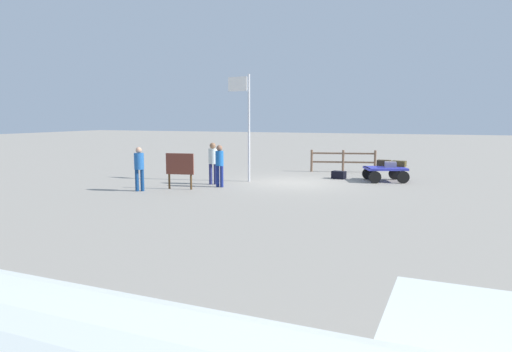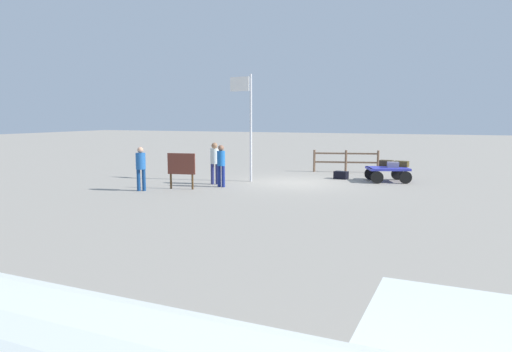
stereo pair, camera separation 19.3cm
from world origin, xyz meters
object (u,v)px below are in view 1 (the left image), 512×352
Objects in this scene: suitcase_navy at (399,164)px; luggage_cart at (385,171)px; suitcase_tan at (391,165)px; suitcase_dark at (339,175)px; flagpole at (246,116)px; suitcase_maroon at (384,163)px; worker_supervisor at (139,165)px; worker_lead at (219,163)px; worker_trailing at (213,159)px; signboard at (180,166)px.

luggage_cart is at bearing 46.25° from suitcase_navy.
suitcase_tan is at bearing 56.22° from suitcase_navy.
luggage_cart is 2.10m from suitcase_dark.
flagpole is (5.77, 2.14, 2.42)m from luggage_cart.
flagpole is at bearing 26.25° from suitcase_maroon.
worker_supervisor is at bearing 38.89° from suitcase_maroon.
worker_lead is at bearing 33.85° from luggage_cart.
worker_supervisor is 0.36× the size of flagpole.
flagpole reaches higher than luggage_cart.
suitcase_maroon is 0.36× the size of worker_supervisor.
suitcase_navy is at bearing -133.75° from luggage_cart.
worker_trailing is 1.04× the size of worker_supervisor.
suitcase_maroon is at bearing -7.18° from suitcase_navy.
worker_lead is (6.01, 4.76, 0.24)m from suitcase_maroon.
suitcase_navy is at bearing -144.95° from worker_lead.
suitcase_navy reaches higher than suitcase_dark.
flagpole is at bearing -100.18° from worker_lead.
suitcase_tan is 0.12× the size of flagpole.
worker_trailing is at bearing -111.01° from signboard.
flagpole is at bearing 23.20° from suitcase_navy.
suitcase_tan reaches higher than luggage_cart.
worker_supervisor is at bearing 44.33° from suitcase_dark.
worker_trailing is 0.38× the size of flagpole.
suitcase_tan is at bearing -157.40° from luggage_cart.
signboard is at bearing 68.99° from worker_trailing.
worker_lead reaches higher than suitcase_tan.
worker_lead is at bearing -139.88° from worker_supervisor.
flagpole reaches higher than worker_supervisor.
suitcase_maroon is 0.91× the size of suitcase_dark.
suitcase_dark is at bearing -133.41° from worker_lead.
suitcase_tan is 2.37m from suitcase_dark.
signboard is at bearing 35.18° from luggage_cart.
flagpole is (-0.94, -1.39, 1.82)m from worker_trailing.
suitcase_dark is 0.39× the size of worker_lead.
suitcase_maroon is at bearing -80.27° from luggage_cart.
signboard is (7.24, 5.83, 0.16)m from suitcase_maroon.
suitcase_dark is at bearing -141.40° from worker_trailing.
suitcase_dark is (2.30, -0.08, -0.58)m from suitcase_tan.
worker_lead is 1.63m from signboard.
suitcase_tan is 0.31× the size of worker_trailing.
luggage_cart is 9.00m from signboard.
flagpole reaches higher than suitcase_maroon.
worker_lead is at bearing 79.82° from flagpole.
worker_trailing is 2.47m from flagpole.
suitcase_dark is at bearing -4.89° from luggage_cart.
suitcase_navy is (-0.55, -0.57, 0.30)m from luggage_cart.
suitcase_maroon is 0.13× the size of flagpole.
worker_trailing is at bearing 27.73° from luggage_cart.
signboard reaches higher than luggage_cart.
signboard is at bearing 36.07° from suitcase_navy.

